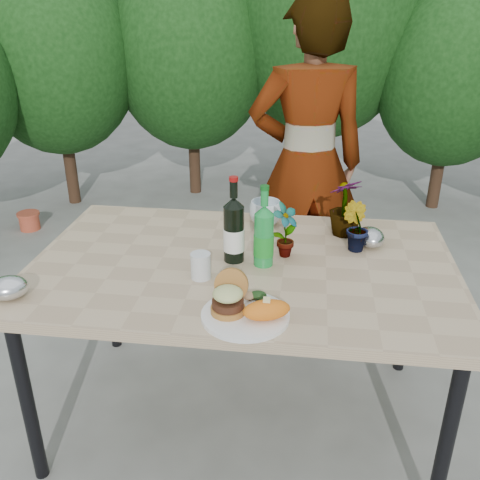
# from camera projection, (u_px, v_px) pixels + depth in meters

# --- Properties ---
(ground) EXTENTS (80.00, 80.00, 0.00)m
(ground) POSITION_uv_depth(u_px,v_px,m) (242.00, 414.00, 2.34)
(ground) COLOR slate
(ground) RESTS_ON ground
(patio_table) EXTENTS (1.60, 1.00, 0.75)m
(patio_table) POSITION_uv_depth(u_px,v_px,m) (243.00, 276.00, 2.05)
(patio_table) COLOR tan
(patio_table) RESTS_ON ground
(shrub_hedge) EXTENTS (6.89, 5.27, 2.56)m
(shrub_hedge) POSITION_uv_depth(u_px,v_px,m) (317.00, 74.00, 3.40)
(shrub_hedge) COLOR #382316
(shrub_hedge) RESTS_ON ground
(dinner_plate) EXTENTS (0.28, 0.28, 0.01)m
(dinner_plate) POSITION_uv_depth(u_px,v_px,m) (245.00, 315.00, 1.68)
(dinner_plate) COLOR white
(dinner_plate) RESTS_ON patio_table
(burger_stack) EXTENTS (0.11, 0.16, 0.11)m
(burger_stack) POSITION_uv_depth(u_px,v_px,m) (229.00, 297.00, 1.68)
(burger_stack) COLOR #B7722D
(burger_stack) RESTS_ON dinner_plate
(sweet_potato) EXTENTS (0.17, 0.12, 0.06)m
(sweet_potato) POSITION_uv_depth(u_px,v_px,m) (267.00, 310.00, 1.64)
(sweet_potato) COLOR orange
(sweet_potato) RESTS_ON dinner_plate
(grilled_veg) EXTENTS (0.08, 0.05, 0.03)m
(grilled_veg) POSITION_uv_depth(u_px,v_px,m) (254.00, 295.00, 1.75)
(grilled_veg) COLOR olive
(grilled_veg) RESTS_ON dinner_plate
(wine_bottle) EXTENTS (0.08, 0.08, 0.33)m
(wine_bottle) POSITION_uv_depth(u_px,v_px,m) (234.00, 231.00, 1.99)
(wine_bottle) COLOR black
(wine_bottle) RESTS_ON patio_table
(sparkling_water) EXTENTS (0.08, 0.08, 0.31)m
(sparkling_water) POSITION_uv_depth(u_px,v_px,m) (264.00, 237.00, 1.96)
(sparkling_water) COLOR #198B37
(sparkling_water) RESTS_ON patio_table
(plastic_cup) EXTENTS (0.07, 0.07, 0.09)m
(plastic_cup) POSITION_uv_depth(u_px,v_px,m) (201.00, 266.00, 1.90)
(plastic_cup) COLOR silver
(plastic_cup) RESTS_ON patio_table
(seedling_left) EXTENTS (0.13, 0.14, 0.22)m
(seedling_left) POSITION_uv_depth(u_px,v_px,m) (285.00, 231.00, 2.03)
(seedling_left) COLOR #2B571E
(seedling_left) RESTS_ON patio_table
(seedling_mid) EXTENTS (0.14, 0.13, 0.19)m
(seedling_mid) POSITION_uv_depth(u_px,v_px,m) (355.00, 227.00, 2.09)
(seedling_mid) COLOR #1F561D
(seedling_mid) RESTS_ON patio_table
(seedling_right) EXTENTS (0.19, 0.19, 0.24)m
(seedling_right) POSITION_uv_depth(u_px,v_px,m) (346.00, 207.00, 2.21)
(seedling_right) COLOR #286021
(seedling_right) RESTS_ON patio_table
(blue_bowl) EXTENTS (0.18, 0.18, 0.11)m
(blue_bowl) POSITION_uv_depth(u_px,v_px,m) (265.00, 213.00, 2.33)
(blue_bowl) COLOR silver
(blue_bowl) RESTS_ON patio_table
(foil_packet_left) EXTENTS (0.16, 0.15, 0.08)m
(foil_packet_left) POSITION_uv_depth(u_px,v_px,m) (8.00, 288.00, 1.77)
(foil_packet_left) COLOR silver
(foil_packet_left) RESTS_ON patio_table
(foil_packet_right) EXTENTS (0.14, 0.15, 0.08)m
(foil_packet_right) POSITION_uv_depth(u_px,v_px,m) (370.00, 237.00, 2.14)
(foil_packet_right) COLOR #B3B6BA
(foil_packet_right) RESTS_ON patio_table
(person) EXTENTS (0.69, 0.53, 1.71)m
(person) POSITION_uv_depth(u_px,v_px,m) (307.00, 164.00, 2.82)
(person) COLOR #955C4A
(person) RESTS_ON ground
(terracotta_pot) EXTENTS (0.17, 0.17, 0.14)m
(terracotta_pot) POSITION_uv_depth(u_px,v_px,m) (29.00, 221.00, 4.14)
(terracotta_pot) COLOR #C04C31
(terracotta_pot) RESTS_ON ground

